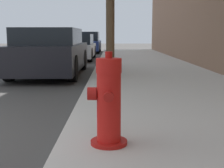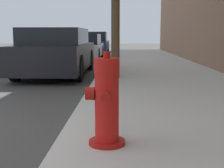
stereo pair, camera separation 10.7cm
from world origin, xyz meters
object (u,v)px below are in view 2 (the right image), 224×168
at_px(parked_car_far, 94,43).
at_px(fire_hydrant, 106,103).
at_px(parked_car_mid, 83,47).
at_px(parked_car_near, 57,52).

bearing_deg(parked_car_far, fire_hydrant, -84.59).
bearing_deg(parked_car_mid, parked_car_near, -90.63).
relative_size(parked_car_near, parked_car_mid, 1.03).
xyz_separation_m(parked_car_near, parked_car_mid, (0.06, 5.75, -0.08)).
height_order(fire_hydrant, parked_car_near, parked_car_near).
relative_size(parked_car_near, parked_car_far, 1.08).
relative_size(parked_car_mid, parked_car_far, 1.05).
relative_size(fire_hydrant, parked_car_far, 0.22).
distance_m(fire_hydrant, parked_car_mid, 12.08).
bearing_deg(parked_car_near, fire_hydrant, -74.29).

